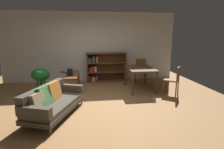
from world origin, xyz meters
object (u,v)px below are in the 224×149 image
at_px(fabric_couch, 52,101).
at_px(media_console, 73,83).
at_px(potted_floor_plant, 41,77).
at_px(dining_chair_near, 141,69).
at_px(open_laptop, 69,73).
at_px(dining_chair_far, 174,79).
at_px(bookshelf, 103,67).
at_px(dining_table, 140,70).
at_px(desk_speaker, 70,72).

distance_m(fabric_couch, media_console, 1.77).
height_order(potted_floor_plant, dining_chair_near, dining_chair_near).
bearing_deg(open_laptop, dining_chair_near, 17.07).
height_order(dining_chair_far, bookshelf, bookshelf).
height_order(potted_floor_plant, dining_table, potted_floor_plant).
height_order(dining_chair_near, dining_chair_far, dining_chair_near).
relative_size(desk_speaker, dining_chair_near, 0.25).
bearing_deg(open_laptop, desk_speaker, -76.71).
xyz_separation_m(fabric_couch, dining_chair_near, (2.92, 2.66, 0.17)).
relative_size(open_laptop, potted_floor_plant, 0.58).
bearing_deg(media_console, dining_table, -1.51).
xyz_separation_m(fabric_couch, bookshelf, (1.47, 2.97, 0.22)).
bearing_deg(media_console, desk_speaker, -99.29).
relative_size(dining_table, dining_chair_far, 1.41).
distance_m(open_laptop, desk_speaker, 0.36).
relative_size(fabric_couch, media_console, 1.41).
bearing_deg(dining_chair_near, dining_table, -108.35).
bearing_deg(dining_chair_far, bookshelf, 135.66).
relative_size(media_console, potted_floor_plant, 1.58).
xyz_separation_m(media_console, open_laptop, (-0.12, 0.09, 0.33)).
bearing_deg(desk_speaker, dining_table, 4.65).
xyz_separation_m(open_laptop, dining_table, (2.38, -0.15, 0.06)).
distance_m(desk_speaker, dining_chair_near, 2.88).
height_order(fabric_couch, bookshelf, bookshelf).
bearing_deg(dining_chair_near, bookshelf, 168.11).
height_order(media_console, bookshelf, bookshelf).
bearing_deg(desk_speaker, bookshelf, 51.60).
xyz_separation_m(potted_floor_plant, dining_table, (3.21, 0.08, 0.13)).
height_order(open_laptop, potted_floor_plant, potted_floor_plant).
bearing_deg(desk_speaker, dining_chair_near, 24.05).
height_order(fabric_couch, dining_table, dining_table).
bearing_deg(dining_chair_far, dining_chair_near, 108.59).
bearing_deg(potted_floor_plant, desk_speaker, -6.99).
xyz_separation_m(desk_speaker, bookshelf, (1.17, 1.48, -0.15)).
distance_m(open_laptop, dining_table, 2.38).
xyz_separation_m(fabric_couch, open_laptop, (0.21, 1.83, 0.27)).
bearing_deg(potted_floor_plant, dining_chair_far, -8.35).
bearing_deg(dining_chair_far, fabric_couch, -163.95).
xyz_separation_m(open_laptop, desk_speaker, (0.08, -0.34, 0.09)).
bearing_deg(dining_chair_far, potted_floor_plant, 171.65).
bearing_deg(bookshelf, dining_chair_near, -11.89).
bearing_deg(dining_chair_near, potted_floor_plant, -163.31).
xyz_separation_m(open_laptop, potted_floor_plant, (-0.83, -0.23, -0.08)).
height_order(potted_floor_plant, bookshelf, bookshelf).
height_order(media_console, dining_table, dining_table).
relative_size(desk_speaker, potted_floor_plant, 0.27).
xyz_separation_m(fabric_couch, desk_speaker, (0.29, 1.49, 0.37)).
distance_m(dining_table, bookshelf, 1.72).
bearing_deg(bookshelf, media_console, -132.57).
distance_m(fabric_couch, dining_table, 3.11).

